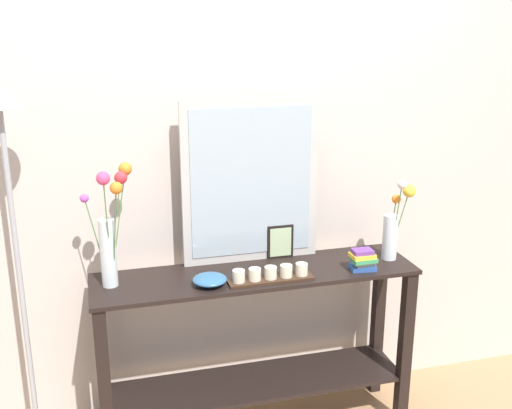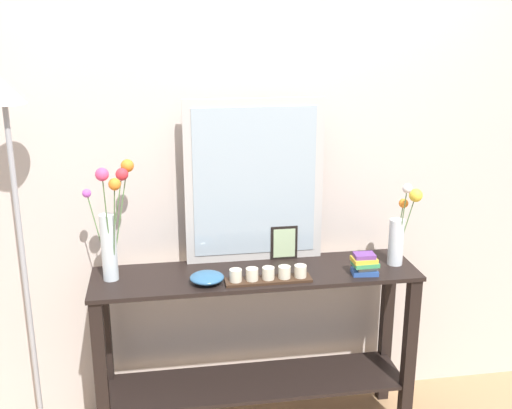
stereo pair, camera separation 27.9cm
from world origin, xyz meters
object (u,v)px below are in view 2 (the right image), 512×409
Objects in this scene: console_table at (256,334)px; tall_vase_left at (111,224)px; mirror_leaning at (254,182)px; book_stack at (365,264)px; candle_tray at (268,275)px; floor_lamp at (18,213)px; decorative_bowl at (207,278)px; vase_right at (400,230)px; picture_frame_small at (284,243)px.

tall_vase_left is at bearing 177.96° from console_table.
mirror_leaning is 0.64m from book_stack.
candle_tray is 0.45m from book_stack.
tall_vase_left is 0.31× the size of floor_lamp.
decorative_bowl reaches higher than console_table.
mirror_leaning is at bearing 165.35° from vase_right.
candle_tray is 3.09× the size of book_stack.
console_table is 1.23m from floor_lamp.
picture_frame_small is (0.81, 0.12, -0.18)m from tall_vase_left.
vase_right is at bearing -1.51° from floor_lamp.
candle_tray is at bearing -4.99° from decorative_bowl.
mirror_leaning is at bearing 83.31° from console_table.
candle_tray is 2.32× the size of picture_frame_small.
tall_vase_left is (-0.65, 0.02, 0.59)m from console_table.
mirror_leaning is 4.68× the size of picture_frame_small.
console_table is 9.91× the size of decorative_bowl.
candle_tray is at bearing -179.30° from book_stack.
console_table is 0.37m from candle_tray.
candle_tray is at bearing -171.69° from vase_right.
picture_frame_small is at bearing 41.14° from console_table.
mirror_leaning is 0.34m from picture_frame_small.
vase_right is 1.07× the size of candle_tray.
vase_right is 2.49× the size of picture_frame_small.
vase_right reaches higher than picture_frame_small.
floor_lamp is (-1.53, 0.14, 0.28)m from book_stack.
candle_tray is 1.13m from floor_lamp.
console_table is 1.93× the size of mirror_leaning.
decorative_bowl is (0.41, -0.11, -0.24)m from tall_vase_left.
picture_frame_small is at bearing 29.96° from decorative_bowl.
picture_frame_small is 0.10× the size of floor_lamp.
floor_lamp is (-0.39, 0.01, 0.07)m from tall_vase_left.
console_table is 3.62× the size of vase_right.
console_table is 9.01× the size of picture_frame_small.
tall_vase_left is 4.26× the size of book_stack.
mirror_leaning reaches higher than candle_tray.
tall_vase_left is at bearing -171.64° from picture_frame_small.
tall_vase_left reaches higher than book_stack.
decorative_bowl is at bearing -8.31° from floor_lamp.
mirror_leaning is at bearing 150.74° from book_stack.
book_stack is at bearing -12.24° from console_table.
tall_vase_left is at bearing 178.28° from vase_right.
picture_frame_small is at bearing 142.89° from book_stack.
picture_frame_small reaches higher than candle_tray.
candle_tray reaches higher than console_table.
floor_lamp is at bearing -174.59° from picture_frame_small.
mirror_leaning is at bearing 94.01° from candle_tray.
vase_right is 3.32× the size of book_stack.
book_stack is (-0.20, -0.09, -0.12)m from vase_right.
mirror_leaning reaches higher than console_table.
book_stack is 0.07× the size of floor_lamp.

